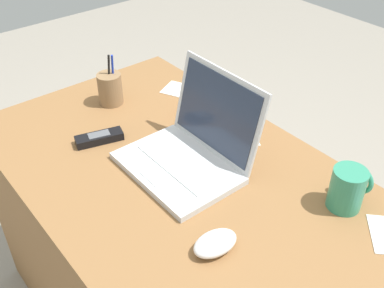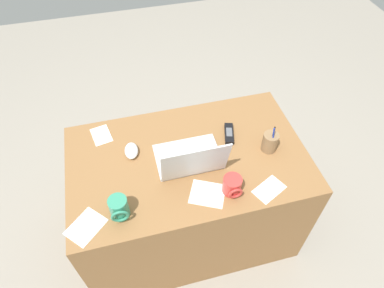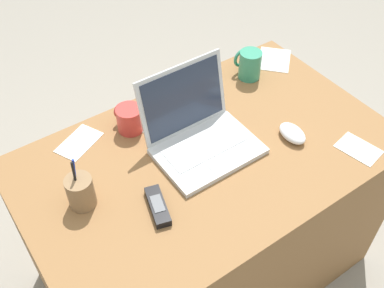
{
  "view_description": "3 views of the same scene",
  "coord_description": "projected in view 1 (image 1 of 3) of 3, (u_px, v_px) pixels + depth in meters",
  "views": [
    {
      "loc": [
        0.76,
        -0.57,
        1.51
      ],
      "look_at": [
        0.03,
        0.03,
        0.8
      ],
      "focal_mm": 42.95,
      "sensor_mm": 36.0,
      "label": 1
    },
    {
      "loc": [
        0.25,
        1.03,
        2.04
      ],
      "look_at": [
        -0.02,
        -0.0,
        0.81
      ],
      "focal_mm": 31.65,
      "sensor_mm": 36.0,
      "label": 2
    },
    {
      "loc": [
        -0.61,
        -0.79,
        1.79
      ],
      "look_at": [
        -0.04,
        0.03,
        0.75
      ],
      "focal_mm": 42.95,
      "sensor_mm": 36.0,
      "label": 3
    }
  ],
  "objects": [
    {
      "name": "paper_note_near_laptop",
      "position": [
        185.0,
        91.0,
        1.57
      ],
      "size": [
        0.17,
        0.15,
        0.0
      ],
      "primitive_type": "cube",
      "rotation": [
        0.0,
        0.0,
        0.45
      ],
      "color": "white",
      "rests_on": "desk"
    },
    {
      "name": "paper_note_left",
      "position": [
        231.0,
        133.0,
        1.37
      ],
      "size": [
        0.2,
        0.19,
        0.0
      ],
      "primitive_type": "cube",
      "rotation": [
        0.0,
        0.0,
        -0.46
      ],
      "color": "white",
      "rests_on": "desk"
    },
    {
      "name": "laptop",
      "position": [
        191.0,
        149.0,
        1.22
      ],
      "size": [
        0.32,
        0.28,
        0.24
      ],
      "color": "silver",
      "rests_on": "desk"
    },
    {
      "name": "pen_holder",
      "position": [
        110.0,
        89.0,
        1.48
      ],
      "size": [
        0.08,
        0.08,
        0.17
      ],
      "color": "olive",
      "rests_on": "desk"
    },
    {
      "name": "desk",
      "position": [
        179.0,
        258.0,
        1.44
      ],
      "size": [
        1.2,
        0.74,
        0.72
      ],
      "primitive_type": "cube",
      "color": "olive",
      "rests_on": "ground"
    },
    {
      "name": "computer_mouse",
      "position": [
        215.0,
        243.0,
        1.0
      ],
      "size": [
        0.08,
        0.11,
        0.04
      ],
      "primitive_type": "ellipsoid",
      "rotation": [
        0.0,
        0.0,
        -0.08
      ],
      "color": "white",
      "rests_on": "desk"
    },
    {
      "name": "coffee_mug_tall",
      "position": [
        348.0,
        188.0,
        1.09
      ],
      "size": [
        0.08,
        0.09,
        0.11
      ],
      "color": "#338C6B",
      "rests_on": "desk"
    },
    {
      "name": "cordless_phone",
      "position": [
        99.0,
        138.0,
        1.33
      ],
      "size": [
        0.08,
        0.14,
        0.03
      ],
      "color": "black",
      "rests_on": "desk"
    },
    {
      "name": "coffee_mug_white",
      "position": [
        210.0,
        104.0,
        1.42
      ],
      "size": [
        0.09,
        0.1,
        0.09
      ],
      "color": "#C63833",
      "rests_on": "desk"
    }
  ]
}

